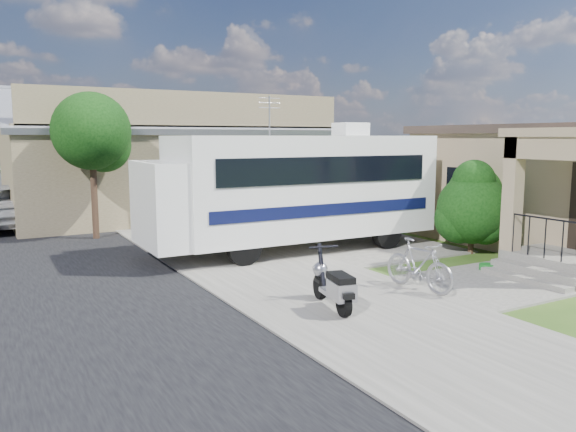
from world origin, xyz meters
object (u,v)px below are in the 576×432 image
motorhome (294,187)px  shrub (472,206)px  garden_hose (487,268)px  scooter (334,286)px  bicycle (419,268)px  pickup_truck (5,206)px

motorhome → shrub: (4.13, -2.68, -0.49)m
garden_hose → shrub: bearing=52.4°
motorhome → scooter: size_ratio=4.99×
garden_hose → scooter: bearing=-170.9°
motorhome → garden_hose: 5.51m
shrub → bicycle: shrub is taller
shrub → pickup_truck: size_ratio=0.47×
pickup_truck → motorhome: bearing=124.2°
motorhome → pickup_truck: bearing=128.7°
bicycle → garden_hose: bearing=5.6°
scooter → pickup_truck: bearing=120.2°
bicycle → pickup_truck: bearing=110.3°
garden_hose → bicycle: bearing=-167.9°
motorhome → bicycle: 5.17m
pickup_truck → garden_hose: (9.62, -13.16, -0.68)m
bicycle → scooter: bearing=179.0°
shrub → garden_hose: 2.54m
bicycle → pickup_truck: size_ratio=0.32×
motorhome → bicycle: bearing=-88.4°
scooter → pickup_truck: 14.72m
shrub → pickup_truck: (-10.97, 11.41, -0.56)m
pickup_truck → scooter: bearing=104.7°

